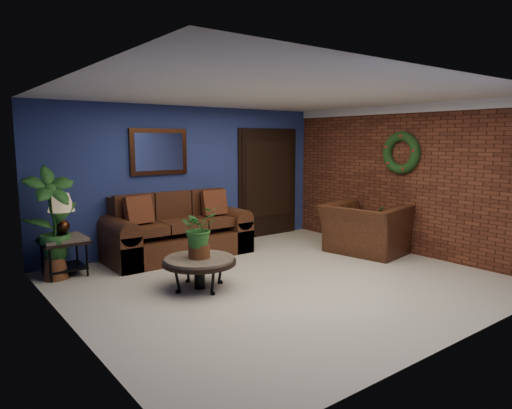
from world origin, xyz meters
TOP-DOWN VIEW (x-y plane):
  - floor at (0.00, 0.00)m, footprint 5.50×5.50m
  - wall_back at (0.00, 2.50)m, footprint 5.50×0.04m
  - wall_left at (-2.75, 0.00)m, footprint 0.04×5.00m
  - wall_right_brick at (2.75, 0.00)m, footprint 0.04×5.00m
  - ceiling at (0.00, 0.00)m, footprint 5.50×5.00m
  - crown_molding at (2.72, 0.00)m, footprint 0.03×5.00m
  - wall_mirror at (-0.60, 2.46)m, footprint 1.02×0.06m
  - closet_door at (1.75, 2.47)m, footprint 1.44×0.06m
  - wreath at (2.69, 0.05)m, footprint 0.16×0.72m
  - sofa at (-0.51, 2.09)m, footprint 2.35×1.01m
  - coffee_table at (-1.06, 0.38)m, footprint 0.95×0.95m
  - end_table at (-2.30, 2.05)m, footprint 0.61×0.61m
  - table_lamp at (-2.30, 2.05)m, footprint 0.36×0.36m
  - side_chair at (0.08, 2.11)m, footprint 0.37×0.37m
  - armchair at (2.15, 0.31)m, footprint 1.34×1.47m
  - coffee_plant at (-1.06, 0.38)m, footprint 0.55×0.50m
  - floor_plant at (2.35, 0.28)m, footprint 0.40×0.35m
  - tall_plant at (-2.45, 1.95)m, footprint 0.76×0.56m

SIDE VIEW (x-z plane):
  - floor at x=0.00m, z-range 0.00..0.00m
  - sofa at x=-0.51m, z-range -0.18..0.87m
  - coffee_table at x=-1.06m, z-range 0.15..0.56m
  - floor_plant at x=2.35m, z-range 0.01..0.81m
  - armchair at x=2.15m, z-range 0.00..0.84m
  - end_table at x=-2.30m, z-range 0.15..0.70m
  - side_chair at x=0.08m, z-range 0.05..0.89m
  - coffee_plant at x=-1.06m, z-range 0.44..1.11m
  - tall_plant at x=-2.45m, z-range 0.07..1.64m
  - table_lamp at x=-2.30m, z-range 0.65..1.24m
  - closet_door at x=1.75m, z-range -0.04..2.14m
  - wall_back at x=0.00m, z-range 0.00..2.50m
  - wall_left at x=-2.75m, z-range 0.00..2.50m
  - wall_right_brick at x=2.75m, z-range 0.00..2.50m
  - wreath at x=2.69m, z-range 1.34..2.06m
  - wall_mirror at x=-0.60m, z-range 1.33..2.10m
  - crown_molding at x=2.72m, z-range 2.36..2.50m
  - ceiling at x=0.00m, z-range 2.49..2.51m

